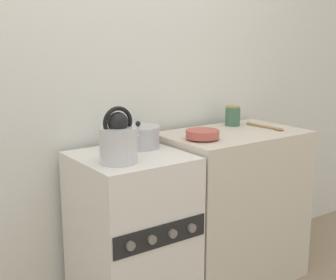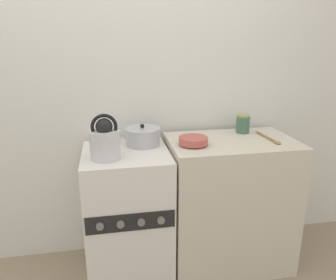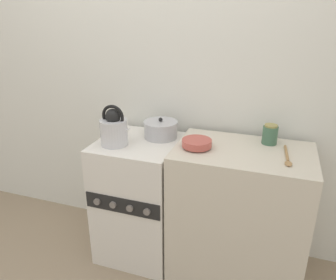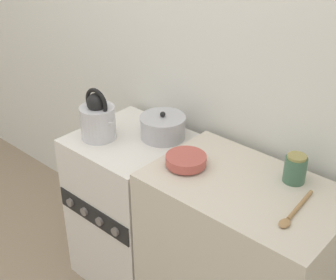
{
  "view_description": "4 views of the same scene",
  "coord_description": "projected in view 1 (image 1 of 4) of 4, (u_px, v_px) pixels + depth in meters",
  "views": [
    {
      "loc": [
        -1.16,
        -1.7,
        1.47
      ],
      "look_at": [
        0.23,
        0.27,
        0.94
      ],
      "focal_mm": 50.0,
      "sensor_mm": 36.0,
      "label": 1
    },
    {
      "loc": [
        -0.1,
        -1.68,
        1.57
      ],
      "look_at": [
        0.27,
        0.27,
        0.95
      ],
      "focal_mm": 35.0,
      "sensor_mm": 36.0,
      "label": 2
    },
    {
      "loc": [
        0.85,
        -1.59,
        1.72
      ],
      "look_at": [
        0.23,
        0.24,
        0.94
      ],
      "focal_mm": 35.0,
      "sensor_mm": 36.0,
      "label": 3
    },
    {
      "loc": [
        1.54,
        -1.15,
        2.05
      ],
      "look_at": [
        0.29,
        0.24,
        1.0
      ],
      "focal_mm": 50.0,
      "sensor_mm": 36.0,
      "label": 4
    }
  ],
  "objects": [
    {
      "name": "enamel_bowl",
      "position": [
        202.0,
        134.0,
        2.53
      ],
      "size": [
        0.18,
        0.18,
        0.05
      ],
      "color": "#B75147",
      "rests_on": "counter"
    },
    {
      "name": "cooking_pot",
      "position": [
        138.0,
        137.0,
        2.51
      ],
      "size": [
        0.23,
        0.23,
        0.14
      ],
      "color": "#B2B2B7",
      "rests_on": "stove"
    },
    {
      "name": "storage_jar",
      "position": [
        233.0,
        116.0,
        2.93
      ],
      "size": [
        0.09,
        0.09,
        0.13
      ],
      "color": "#3F664C",
      "rests_on": "counter"
    },
    {
      "name": "wooden_spoon",
      "position": [
        268.0,
        127.0,
        2.84
      ],
      "size": [
        0.05,
        0.28,
        0.02
      ],
      "color": "#A37A4C",
      "rests_on": "counter"
    },
    {
      "name": "wall_back",
      "position": [
        97.0,
        78.0,
        2.55
      ],
      "size": [
        7.0,
        0.06,
        2.5
      ],
      "color": "silver",
      "rests_on": "ground_plane"
    },
    {
      "name": "kettle",
      "position": [
        119.0,
        140.0,
        2.19
      ],
      "size": [
        0.22,
        0.18,
        0.27
      ],
      "color": "silver",
      "rests_on": "stove"
    },
    {
      "name": "stove",
      "position": [
        132.0,
        237.0,
        2.45
      ],
      "size": [
        0.54,
        0.57,
        0.89
      ],
      "color": "silver",
      "rests_on": "ground_plane"
    },
    {
      "name": "counter",
      "position": [
        231.0,
        207.0,
        2.84
      ],
      "size": [
        0.84,
        0.54,
        0.93
      ],
      "color": "beige",
      "rests_on": "ground_plane"
    }
  ]
}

